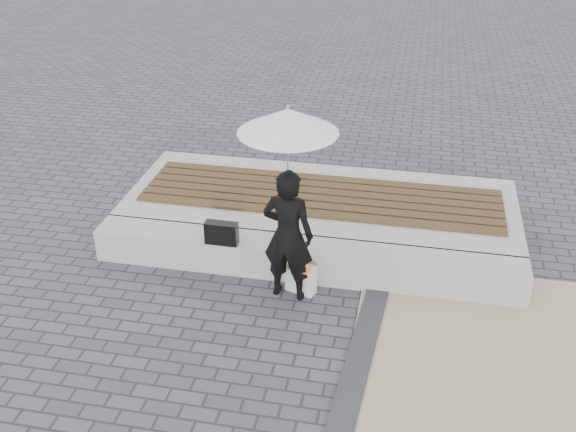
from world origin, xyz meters
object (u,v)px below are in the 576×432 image
object	(u,v)px
seating_ledge	(304,259)
handbag	(221,233)
parasol	(288,121)
canvas_tote	(301,278)
woman	(288,235)

from	to	relation	value
seating_ledge	handbag	distance (m)	1.01
parasol	handbag	bearing A→B (deg)	161.39
canvas_tote	handbag	bearing A→B (deg)	-172.69
woman	canvas_tote	bearing A→B (deg)	-142.78
seating_ledge	parasol	bearing A→B (deg)	-103.31
handbag	seating_ledge	bearing A→B (deg)	10.01
handbag	canvas_tote	distance (m)	1.05
woman	parasol	bearing A→B (deg)	-0.00
seating_ledge	parasol	xyz separation A→B (m)	(-0.10, -0.44, 1.86)
handbag	woman	bearing A→B (deg)	-18.38
seating_ledge	canvas_tote	bearing A→B (deg)	-85.55
woman	handbag	distance (m)	0.91
woman	parasol	size ratio (longest dim) A/B	1.19
parasol	handbag	world-z (taller)	parasol
seating_ledge	handbag	size ratio (longest dim) A/B	13.28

